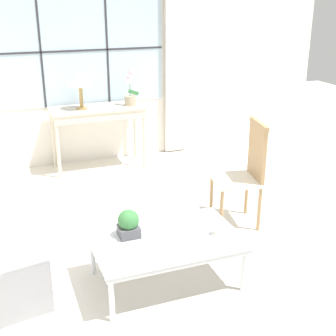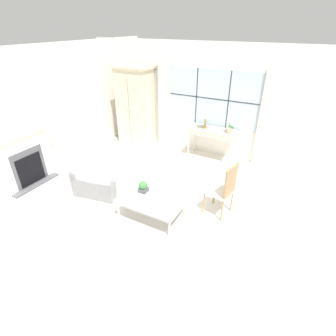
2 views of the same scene
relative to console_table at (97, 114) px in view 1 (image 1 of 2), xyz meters
name	(u,v)px [view 1 (image 1 of 2)]	position (x,y,z in m)	size (l,w,h in m)	color
ground_plane	(152,276)	(-0.18, -2.69, -0.72)	(14.00, 14.00, 0.00)	silver
wall_back_windowed	(75,59)	(-0.18, 0.33, 0.67)	(7.20, 0.14, 2.80)	silver
console_table	(97,114)	(0.00, 0.00, 0.00)	(1.20, 0.49, 0.82)	beige
table_lamp	(80,80)	(-0.20, -0.04, 0.46)	(0.30, 0.30, 0.47)	#9E7F47
potted_orchid	(130,92)	(0.43, -0.06, 0.27)	(0.19, 0.15, 0.48)	tan
side_chair_wooden	(246,168)	(1.00, -2.10, -0.13)	(0.51, 0.51, 1.05)	beige
coffee_table	(166,242)	(-0.10, -2.80, -0.36)	(1.15, 0.74, 0.41)	silver
potted_plant_small	(129,223)	(-0.36, -2.67, -0.21)	(0.17, 0.17, 0.22)	#4C4C51
pillar_candle	(218,230)	(0.30, -2.90, -0.28)	(0.11, 0.11, 0.10)	silver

